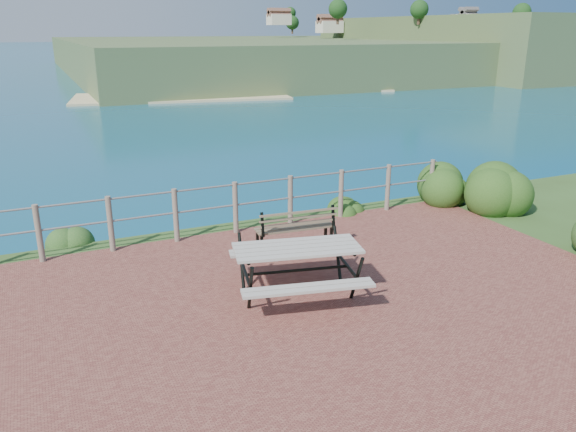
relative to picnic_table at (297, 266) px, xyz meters
name	(u,v)px	position (x,y,z in m)	size (l,w,h in m)	color
ground	(315,308)	(0.08, -0.44, -0.49)	(10.00, 7.00, 0.12)	brown
ocean	(33,41)	(0.08, 199.56, -0.49)	(1200.00, 1200.00, 0.00)	#14727B
safety_railing	(235,205)	(0.08, 2.91, 0.09)	(9.40, 0.10, 1.00)	#6B5B4C
distant_bay	(454,41)	(173.15, 202.17, -2.01)	(290.00, 232.36, 24.00)	#3E552A
picnic_table	(297,266)	(0.00, 0.00, 0.00)	(1.92, 1.54, 0.76)	gray
park_bench	(295,221)	(0.76, 1.70, 0.04)	(1.44, 0.48, 0.80)	brown
shrub_right_front	(505,214)	(5.70, 1.68, -0.49)	(1.39, 1.39, 1.97)	#214715
shrub_right_edge	(449,202)	(5.19, 2.87, -0.49)	(1.06, 1.06, 1.51)	#214715
shrub_lip_west	(75,241)	(-2.81, 3.75, -0.49)	(0.67, 0.67, 0.38)	#1E4A1C
shrub_lip_east	(341,211)	(2.62, 3.30, -0.49)	(0.70, 0.70, 0.41)	#214715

